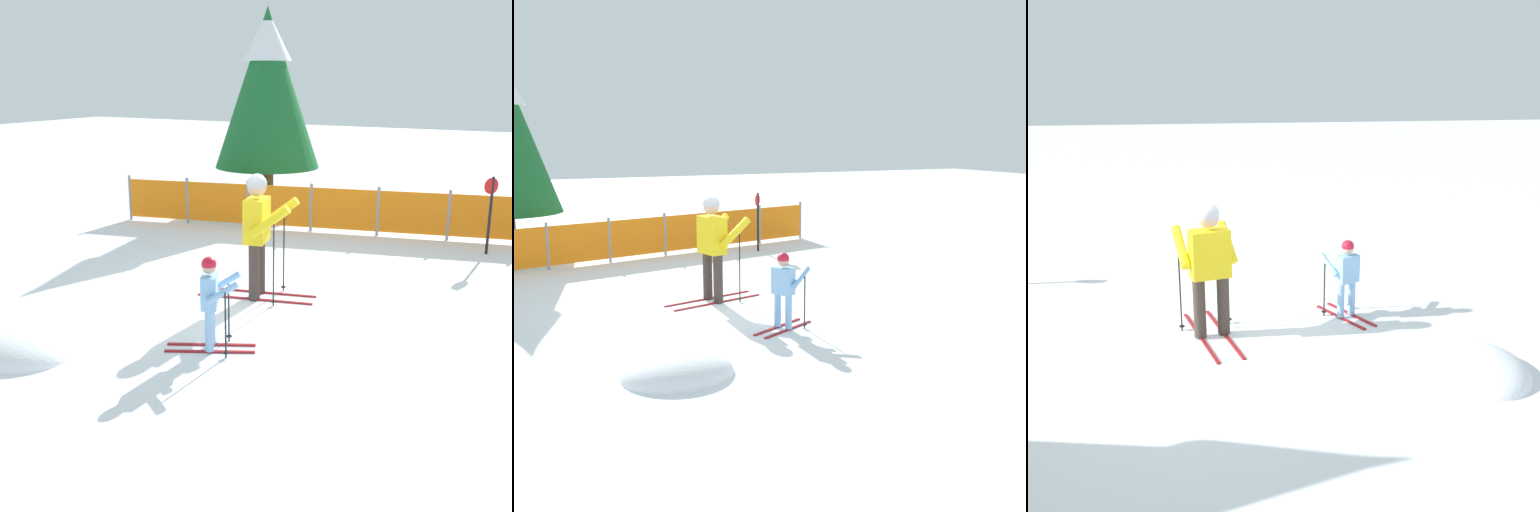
% 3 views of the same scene
% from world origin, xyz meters
% --- Properties ---
extents(ground_plane, '(60.00, 60.00, 0.00)m').
position_xyz_m(ground_plane, '(0.00, 0.00, 0.00)').
color(ground_plane, white).
extents(skier_adult, '(1.67, 0.85, 1.73)m').
position_xyz_m(skier_adult, '(0.03, -0.03, 1.03)').
color(skier_adult, maroon).
rests_on(skier_adult, ground_plane).
extents(skier_child, '(1.02, 0.69, 1.09)m').
position_xyz_m(skier_child, '(0.42, -1.86, 0.63)').
color(skier_child, maroon).
rests_on(skier_child, ground_plane).
extents(safety_fence, '(8.97, 2.10, 0.95)m').
position_xyz_m(safety_fence, '(-0.30, 4.06, 0.48)').
color(safety_fence, gray).
rests_on(safety_fence, ground_plane).
extents(trail_marker, '(0.20, 0.22, 1.35)m').
position_xyz_m(trail_marker, '(2.43, 3.82, 0.84)').
color(trail_marker, black).
rests_on(trail_marker, ground_plane).
extents(snow_mound, '(1.30, 1.11, 0.52)m').
position_xyz_m(snow_mound, '(-1.43, -2.96, 0.00)').
color(snow_mound, white).
rests_on(snow_mound, ground_plane).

